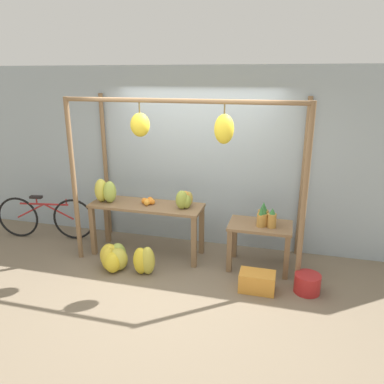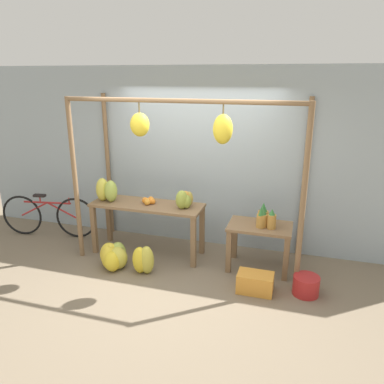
% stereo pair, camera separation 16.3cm
% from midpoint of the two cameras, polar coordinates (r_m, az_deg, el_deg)
% --- Properties ---
extents(ground_plane, '(20.00, 20.00, 0.00)m').
position_cam_midpoint_polar(ground_plane, '(5.20, -3.62, -13.37)').
color(ground_plane, '#756651').
extents(shop_wall_back, '(8.00, 0.08, 2.80)m').
position_cam_midpoint_polar(shop_wall_back, '(5.90, 0.30, 5.12)').
color(shop_wall_back, '#99A8B2').
rests_on(shop_wall_back, ground_plane).
extents(stall_awning, '(3.25, 1.11, 2.38)m').
position_cam_midpoint_polar(stall_awning, '(5.07, -1.87, 6.08)').
color(stall_awning, brown).
rests_on(stall_awning, ground_plane).
extents(display_table_main, '(1.69, 0.56, 0.81)m').
position_cam_midpoint_polar(display_table_main, '(5.69, -7.73, -3.14)').
color(display_table_main, brown).
rests_on(display_table_main, ground_plane).
extents(display_table_side, '(0.87, 0.56, 0.66)m').
position_cam_midpoint_polar(display_table_side, '(5.37, 9.44, -6.34)').
color(display_table_side, brown).
rests_on(display_table_side, ground_plane).
extents(banana_pile_on_table, '(0.36, 0.25, 0.36)m').
position_cam_midpoint_polar(banana_pile_on_table, '(5.81, -13.85, 0.12)').
color(banana_pile_on_table, '#9EB247').
rests_on(banana_pile_on_table, display_table_main).
extents(orange_pile, '(0.21, 0.23, 0.09)m').
position_cam_midpoint_polar(orange_pile, '(5.64, -7.45, -1.41)').
color(orange_pile, orange).
rests_on(orange_pile, display_table_main).
extents(pineapple_cluster, '(0.27, 0.25, 0.32)m').
position_cam_midpoint_polar(pineapple_cluster, '(5.24, 10.03, -3.76)').
color(pineapple_cluster, '#B27F38').
rests_on(pineapple_cluster, display_table_side).
extents(banana_pile_ground_left, '(0.45, 0.50, 0.37)m').
position_cam_midpoint_polar(banana_pile_ground_left, '(5.53, -12.70, -9.77)').
color(banana_pile_ground_left, gold).
rests_on(banana_pile_ground_left, ground_plane).
extents(banana_pile_ground_right, '(0.33, 0.25, 0.41)m').
position_cam_midpoint_polar(banana_pile_ground_right, '(5.31, -8.20, -10.33)').
color(banana_pile_ground_right, gold).
rests_on(banana_pile_ground_right, ground_plane).
extents(fruit_crate_white, '(0.45, 0.28, 0.25)m').
position_cam_midpoint_polar(fruit_crate_white, '(4.98, 8.94, -13.35)').
color(fruit_crate_white, orange).
rests_on(fruit_crate_white, ground_plane).
extents(blue_bucket, '(0.33, 0.33, 0.25)m').
position_cam_midpoint_polar(blue_bucket, '(5.09, 16.26, -13.24)').
color(blue_bucket, '#AD2323').
rests_on(blue_bucket, ground_plane).
extents(parked_bicycle, '(1.66, 0.31, 0.74)m').
position_cam_midpoint_polar(parked_bicycle, '(6.79, -22.07, -3.60)').
color(parked_bicycle, black).
rests_on(parked_bicycle, ground_plane).
extents(papaya_pile, '(0.26, 0.34, 0.28)m').
position_cam_midpoint_polar(papaya_pile, '(5.41, -1.95, -1.19)').
color(papaya_pile, '#93A33D').
rests_on(papaya_pile, display_table_main).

